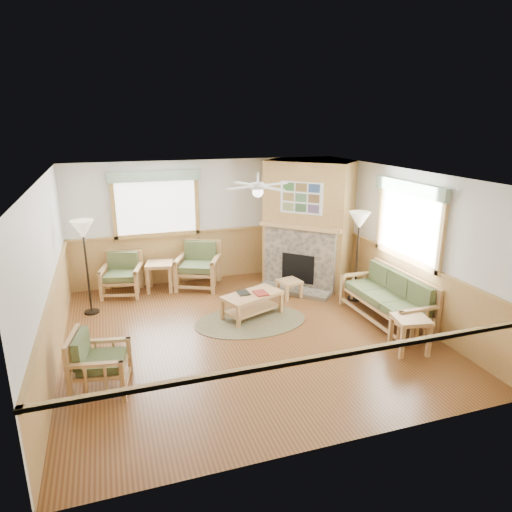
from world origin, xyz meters
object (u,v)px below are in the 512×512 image
object	(u,v)px
footstool	(289,289)
end_table_chairs	(160,276)
armchair_back_right	(198,266)
armchair_left	(100,361)
floor_lamp_left	(87,268)
coffee_table	(252,305)
floor_lamp_right	(357,257)
armchair_back_left	(122,275)
sofa	(386,298)
end_table_sofa	(410,334)

from	to	relation	value
footstool	end_table_chairs	bearing A→B (deg)	153.58
armchair_back_right	armchair_left	bearing A→B (deg)	-95.90
armchair_back_right	armchair_left	xyz separation A→B (m)	(-2.03, -3.46, -0.08)
floor_lamp_left	coffee_table	bearing A→B (deg)	-21.14
floor_lamp_right	end_table_chairs	bearing A→B (deg)	154.49
armchair_back_left	end_table_chairs	world-z (taller)	armchair_back_left
sofa	armchair_back_left	world-z (taller)	sofa
footstool	floor_lamp_left	distance (m)	3.97
sofa	end_table_sofa	bearing A→B (deg)	-15.85
end_table_sofa	floor_lamp_right	distance (m)	2.30
sofa	end_table_chairs	size ratio (longest dim) A/B	3.12
coffee_table	floor_lamp_right	bearing A→B (deg)	-18.79
sofa	armchair_back_right	distance (m)	4.01
sofa	floor_lamp_left	world-z (taller)	floor_lamp_left
sofa	end_table_chairs	world-z (taller)	sofa
armchair_back_right	end_table_sofa	world-z (taller)	armchair_back_right
armchair_back_left	footstool	xyz separation A→B (m)	(3.27, -1.23, -0.25)
end_table_sofa	footstool	size ratio (longest dim) A/B	1.38
armchair_back_right	footstool	xyz separation A→B (m)	(1.66, -1.17, -0.30)
floor_lamp_left	floor_lamp_right	bearing A→B (deg)	-10.73
armchair_left	end_table_sofa	world-z (taller)	armchair_left
end_table_chairs	end_table_sofa	xyz separation A→B (m)	(3.40, -3.96, -0.02)
floor_lamp_left	end_table_chairs	bearing A→B (deg)	29.79
armchair_left	end_table_sofa	distance (m)	4.64
end_table_sofa	footstool	xyz separation A→B (m)	(-0.92, 2.73, -0.11)
armchair_back_left	coffee_table	size ratio (longest dim) A/B	0.78
armchair_left	footstool	distance (m)	4.35
armchair_back_left	footstool	distance (m)	3.50
armchair_back_left	floor_lamp_left	size ratio (longest dim) A/B	0.48
sofa	floor_lamp_right	bearing A→B (deg)	179.08
end_table_sofa	floor_lamp_left	size ratio (longest dim) A/B	0.32
floor_lamp_left	armchair_left	bearing A→B (deg)	-86.12
end_table_chairs	end_table_sofa	bearing A→B (deg)	-49.32
armchair_back_left	footstool	world-z (taller)	armchair_back_left
end_table_sofa	footstool	distance (m)	2.88
coffee_table	end_table_sofa	distance (m)	2.83
end_table_sofa	armchair_back_left	bearing A→B (deg)	136.60
coffee_table	floor_lamp_left	distance (m)	3.14
sofa	end_table_sofa	xyz separation A→B (m)	(-0.30, -1.12, -0.15)
armchair_left	coffee_table	distance (m)	3.13
sofa	end_table_chairs	distance (m)	4.67
coffee_table	end_table_sofa	size ratio (longest dim) A/B	1.92
coffee_table	floor_lamp_right	distance (m)	2.35
armchair_left	floor_lamp_right	world-z (taller)	floor_lamp_right
sofa	floor_lamp_right	distance (m)	1.17
floor_lamp_left	end_table_sofa	bearing A→B (deg)	-33.35
end_table_sofa	sofa	bearing A→B (deg)	75.06
armchair_back_left	floor_lamp_right	bearing A→B (deg)	-7.44
armchair_back_left	coffee_table	world-z (taller)	armchair_back_left
end_table_chairs	armchair_back_left	bearing A→B (deg)	180.00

